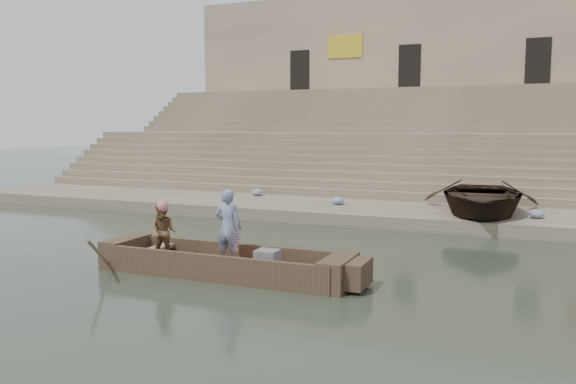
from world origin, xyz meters
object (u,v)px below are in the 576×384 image
Objects in this scene: standing_man at (228,227)px; rowing_man at (163,232)px; beached_rowboat at (481,196)px; television at (267,259)px; main_rowboat at (224,270)px.

standing_man is 1.27× the size of rowing_man.
standing_man is at bearing -123.05° from beached_rowboat.
rowing_man is 2.44m from television.
beached_rowboat reaches higher than television.
rowing_man reaches higher than beached_rowboat.
main_rowboat is at bearing -123.18° from beached_rowboat.
rowing_man is 10.46m from beached_rowboat.
beached_rowboat is (3.47, 8.47, 0.51)m from television.
beached_rowboat is (4.48, 8.47, 0.82)m from main_rowboat.
standing_man reaches higher than beached_rowboat.
rowing_man is at bearing -175.38° from television.
main_rowboat is 10.87× the size of television.
standing_man is (0.07, 0.08, 0.91)m from main_rowboat.
beached_rowboat is at bearing -123.14° from standing_man.
rowing_man reaches higher than main_rowboat.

